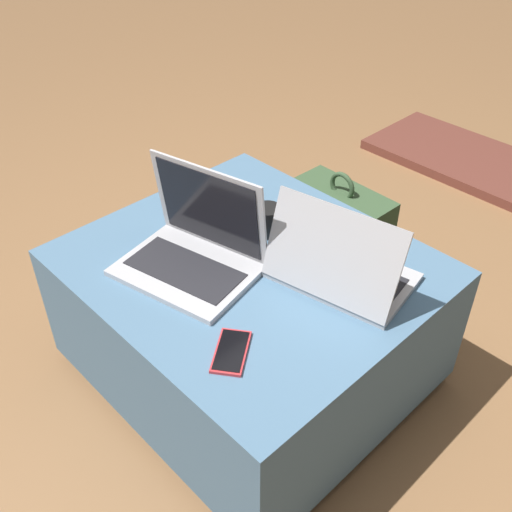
% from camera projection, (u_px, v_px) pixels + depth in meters
% --- Properties ---
extents(ground_plane, '(14.00, 14.00, 0.00)m').
position_uv_depth(ground_plane, '(251.00, 370.00, 1.90)').
color(ground_plane, olive).
extents(ottoman, '(0.93, 0.83, 0.44)m').
position_uv_depth(ottoman, '(250.00, 320.00, 1.77)').
color(ottoman, '#2A3D4E').
rests_on(ottoman, ground_plane).
extents(laptop_near, '(0.40, 0.33, 0.27)m').
position_uv_depth(laptop_near, '(194.00, 249.00, 1.59)').
color(laptop_near, '#B7B7BC').
rests_on(laptop_near, ottoman).
extents(laptop_far, '(0.39, 0.30, 0.24)m').
position_uv_depth(laptop_far, '(339.00, 268.00, 1.53)').
color(laptop_far, '#B7B7BC').
rests_on(laptop_far, ottoman).
extents(cell_phone, '(0.14, 0.15, 0.01)m').
position_uv_depth(cell_phone, '(231.00, 352.00, 1.36)').
color(cell_phone, red).
rests_on(cell_phone, ottoman).
extents(backpack, '(0.36, 0.24, 0.47)m').
position_uv_depth(backpack, '(339.00, 240.00, 2.14)').
color(backpack, '#385133').
rests_on(backpack, ground_plane).
extents(wrist_brace, '(0.22, 0.10, 0.08)m').
position_uv_depth(wrist_brace, '(225.00, 193.00, 1.84)').
color(wrist_brace, black).
rests_on(wrist_brace, ottoman).
extents(coffee_mug, '(0.11, 0.08, 0.09)m').
position_uv_depth(coffee_mug, '(269.00, 221.00, 1.71)').
color(coffee_mug, black).
rests_on(coffee_mug, ottoman).
extents(fireplace_hearth, '(1.40, 0.50, 0.04)m').
position_uv_depth(fireplace_hearth, '(511.00, 177.00, 2.82)').
color(fireplace_hearth, brown).
rests_on(fireplace_hearth, ground_plane).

